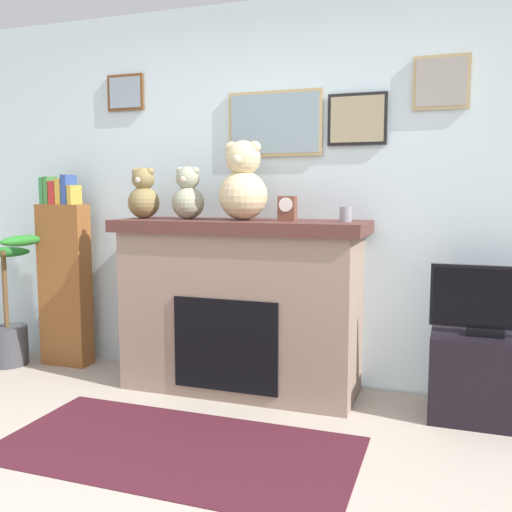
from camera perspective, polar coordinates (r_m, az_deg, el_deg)
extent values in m
cube|color=silver|center=(3.96, 2.48, 6.17)|extent=(5.20, 0.12, 2.60)
cube|color=tan|center=(3.92, 1.88, 13.18)|extent=(0.66, 0.02, 0.43)
cube|color=#7F97A2|center=(3.91, 1.83, 13.19)|extent=(0.62, 0.00, 0.39)
cube|color=brown|center=(4.44, -13.01, 15.74)|extent=(0.30, 0.02, 0.26)
cube|color=#8798A6|center=(4.43, -13.09, 15.76)|extent=(0.26, 0.00, 0.22)
cube|color=tan|center=(3.77, 18.17, 16.30)|extent=(0.34, 0.02, 0.32)
cube|color=gray|center=(3.76, 18.16, 16.33)|extent=(0.30, 0.00, 0.28)
cube|color=black|center=(3.79, 10.16, 13.40)|extent=(0.38, 0.02, 0.33)
cube|color=tan|center=(3.78, 10.13, 13.43)|extent=(0.34, 0.00, 0.29)
cube|color=gray|center=(3.78, -1.52, -5.61)|extent=(1.53, 0.55, 1.06)
cube|color=#532C27|center=(3.70, -1.55, 3.03)|extent=(1.65, 0.61, 0.08)
cube|color=black|center=(3.57, -3.13, -8.99)|extent=(0.69, 0.02, 0.58)
cube|color=brown|center=(4.55, -18.68, -2.80)|extent=(0.38, 0.16, 1.23)
cube|color=#357C41|center=(4.57, -20.35, 6.17)|extent=(0.03, 0.13, 0.20)
cube|color=#3A7B37|center=(4.55, -19.96, 6.23)|extent=(0.04, 0.13, 0.21)
cube|color=#B12927|center=(4.52, -19.44, 6.03)|extent=(0.06, 0.13, 0.17)
cube|color=gold|center=(4.48, -18.87, 6.16)|extent=(0.05, 0.13, 0.19)
cube|color=#2D468B|center=(4.45, -18.34, 6.37)|extent=(0.05, 0.13, 0.22)
cube|color=gold|center=(4.42, -17.83, 5.89)|extent=(0.04, 0.13, 0.14)
cylinder|color=#3F3F44|center=(4.79, -23.71, -8.27)|extent=(0.29, 0.29, 0.29)
cylinder|color=brown|center=(4.70, -23.96, -3.06)|extent=(0.04, 0.04, 0.59)
ellipsoid|color=#267726|center=(4.48, -22.52, 1.43)|extent=(0.16, 0.37, 0.08)
ellipsoid|color=#206D26|center=(4.84, -23.94, 0.36)|extent=(0.34, 0.30, 0.08)
cube|color=black|center=(3.60, 21.87, -11.29)|extent=(0.59, 0.40, 0.50)
cube|color=black|center=(3.53, 22.06, -7.07)|extent=(0.20, 0.14, 0.04)
cube|color=black|center=(3.49, 22.21, -3.85)|extent=(0.62, 0.03, 0.36)
cube|color=black|center=(3.47, 22.22, -3.90)|extent=(0.58, 0.00, 0.32)
cube|color=#431722|center=(3.12, -8.08, -18.61)|extent=(1.87, 0.92, 0.01)
cylinder|color=gray|center=(3.49, 9.03, 4.17)|extent=(0.07, 0.07, 0.09)
cube|color=brown|center=(3.58, 3.18, 4.80)|extent=(0.11, 0.08, 0.16)
cylinder|color=white|center=(3.54, 3.00, 5.19)|extent=(0.09, 0.01, 0.09)
sphere|color=olive|center=(3.99, -11.25, 5.30)|extent=(0.22, 0.22, 0.22)
sphere|color=olive|center=(3.99, -11.30, 7.64)|extent=(0.16, 0.16, 0.16)
sphere|color=olive|center=(4.01, -11.99, 8.28)|extent=(0.05, 0.05, 0.05)
sphere|color=olive|center=(3.96, -10.63, 8.34)|extent=(0.05, 0.05, 0.05)
sphere|color=beige|center=(3.93, -11.76, 7.53)|extent=(0.05, 0.05, 0.05)
sphere|color=#999D82|center=(3.83, -6.86, 5.34)|extent=(0.22, 0.22, 0.22)
sphere|color=#999D82|center=(3.83, -6.89, 7.79)|extent=(0.16, 0.16, 0.16)
sphere|color=#999D82|center=(3.85, -7.65, 8.48)|extent=(0.05, 0.05, 0.05)
sphere|color=#999D82|center=(3.80, -6.15, 8.52)|extent=(0.05, 0.05, 0.05)
sphere|color=beige|center=(3.77, -7.32, 7.69)|extent=(0.05, 0.05, 0.05)
sphere|color=beige|center=(3.67, -1.32, 6.10)|extent=(0.32, 0.32, 0.32)
sphere|color=beige|center=(3.67, -1.33, 9.81)|extent=(0.23, 0.23, 0.23)
sphere|color=beige|center=(3.71, -2.50, 10.83)|extent=(0.08, 0.08, 0.08)
sphere|color=beige|center=(3.65, -0.14, 10.91)|extent=(0.08, 0.08, 0.08)
sphere|color=beige|center=(3.59, -1.84, 9.70)|extent=(0.07, 0.07, 0.07)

